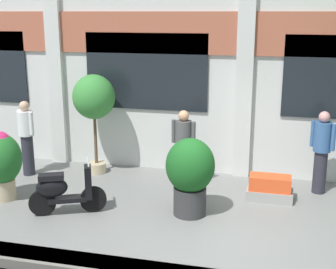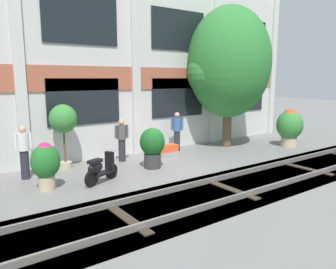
{
  "view_description": "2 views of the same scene",
  "coord_description": "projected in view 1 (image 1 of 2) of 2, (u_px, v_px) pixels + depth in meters",
  "views": [
    {
      "loc": [
        0.79,
        -7.19,
        3.55
      ],
      "look_at": [
        -1.26,
        1.1,
        1.3
      ],
      "focal_mm": 50.0,
      "sensor_mm": 36.0,
      "label": 1
    },
    {
      "loc": [
        -6.73,
        -8.88,
        3.11
      ],
      "look_at": [
        0.85,
        1.73,
        0.85
      ],
      "focal_mm": 35.0,
      "sensor_mm": 36.0,
      "label": 2
    }
  ],
  "objects": [
    {
      "name": "scooter_second_parked",
      "position": [
        64.0,
        191.0,
        8.36
      ],
      "size": [
        1.29,
        0.74,
        0.98
      ],
      "rotation": [
        0.0,
        0.0,
        0.42
      ],
      "color": "black",
      "rests_on": "ground"
    },
    {
      "name": "potted_plant_ribbed_drum",
      "position": [
        1.0,
        160.0,
        8.94
      ],
      "size": [
        0.8,
        0.8,
        1.36
      ],
      "color": "tan",
      "rests_on": "ground"
    },
    {
      "name": "resident_watching_tracks",
      "position": [
        183.0,
        145.0,
        9.7
      ],
      "size": [
        0.52,
        0.34,
        1.6
      ],
      "rotation": [
        0.0,
        0.0,
        -1.76
      ],
      "color": "#282833",
      "rests_on": "ground"
    },
    {
      "name": "potted_plant_tall_urn",
      "position": [
        94.0,
        101.0,
        10.23
      ],
      "size": [
        0.93,
        0.93,
        2.23
      ],
      "color": "tan",
      "rests_on": "ground"
    },
    {
      "name": "potted_plant_square_trough",
      "position": [
        270.0,
        189.0,
        9.04
      ],
      "size": [
        0.89,
        0.46,
        0.49
      ],
      "color": "gray",
      "rests_on": "ground"
    },
    {
      "name": "ground_plane",
      "position": [
        225.0,
        230.0,
        7.84
      ],
      "size": [
        80.0,
        80.0,
        0.0
      ],
      "primitive_type": "plane",
      "color": "slate"
    },
    {
      "name": "resident_near_plants",
      "position": [
        322.0,
        150.0,
        9.24
      ],
      "size": [
        0.46,
        0.34,
        1.67
      ],
      "rotation": [
        0.0,
        0.0,
        -2.15
      ],
      "color": "#282833",
      "rests_on": "ground"
    },
    {
      "name": "potted_plant_fluted_column",
      "position": [
        190.0,
        172.0,
        8.25
      ],
      "size": [
        0.87,
        0.87,
        1.41
      ],
      "color": "#333333",
      "rests_on": "ground"
    },
    {
      "name": "resident_by_doorway",
      "position": [
        26.0,
        136.0,
        10.29
      ],
      "size": [
        0.49,
        0.34,
        1.67
      ],
      "rotation": [
        0.0,
        0.0,
        -2.02
      ],
      "color": "#282833",
      "rests_on": "ground"
    }
  ]
}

